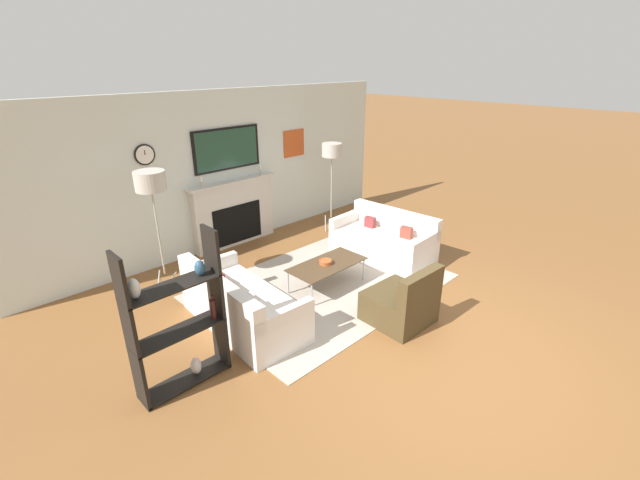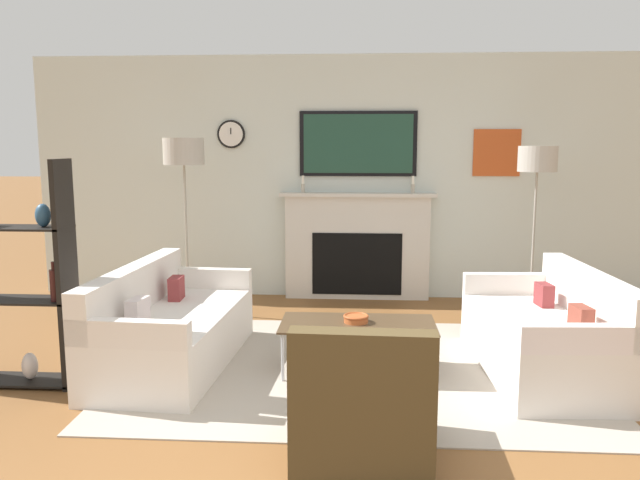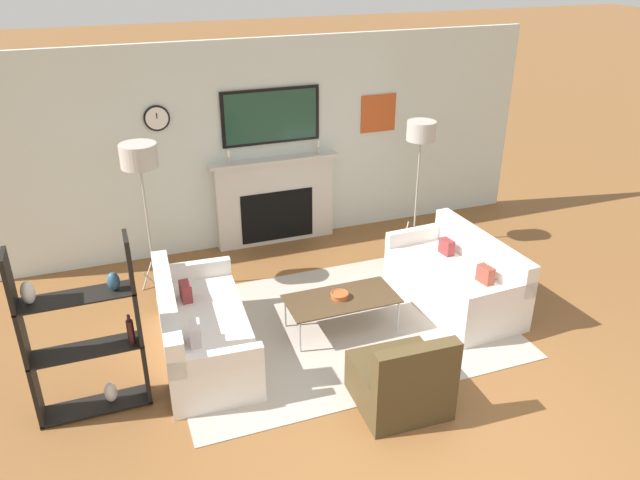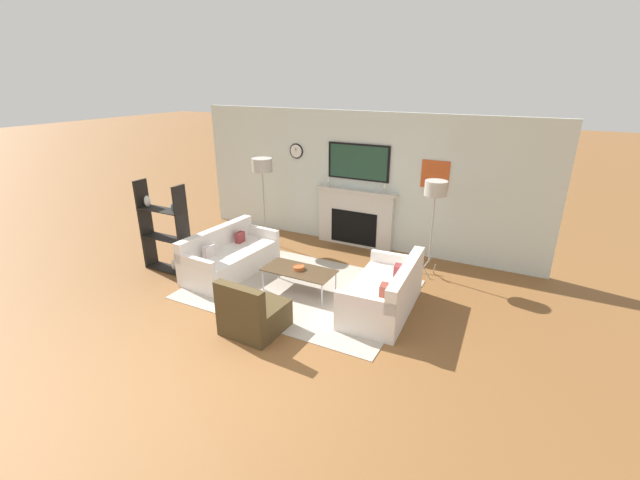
{
  "view_description": "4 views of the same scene",
  "coord_description": "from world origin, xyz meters",
  "px_view_note": "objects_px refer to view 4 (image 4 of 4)",
  "views": [
    {
      "loc": [
        -3.98,
        -1.84,
        3.15
      ],
      "look_at": [
        0.04,
        2.26,
        0.71
      ],
      "focal_mm": 24.0,
      "sensor_mm": 36.0,
      "label": 1
    },
    {
      "loc": [
        0.03,
        -2.49,
        1.73
      ],
      "look_at": [
        -0.28,
        2.28,
        0.99
      ],
      "focal_mm": 35.0,
      "sensor_mm": 36.0,
      "label": 2
    },
    {
      "loc": [
        -2.14,
        -3.07,
        3.78
      ],
      "look_at": [
        -0.07,
        2.49,
        0.9
      ],
      "focal_mm": 35.0,
      "sensor_mm": 36.0,
      "label": 3
    },
    {
      "loc": [
        3.24,
        -3.3,
        3.32
      ],
      "look_at": [
        0.32,
        2.26,
        0.9
      ],
      "focal_mm": 24.0,
      "sensor_mm": 36.0,
      "label": 4
    }
  ],
  "objects_px": {
    "armchair": "(253,314)",
    "couch_right": "(385,294)",
    "decorative_bowl": "(299,267)",
    "floor_lamp_left": "(262,166)",
    "couch_left": "(229,258)",
    "coffee_table": "(299,271)",
    "floor_lamp_right": "(436,190)",
    "shelf_unit": "(165,231)"
  },
  "relations": [
    {
      "from": "couch_right",
      "to": "floor_lamp_left",
      "type": "height_order",
      "value": "floor_lamp_left"
    },
    {
      "from": "shelf_unit",
      "to": "couch_right",
      "type": "bearing_deg",
      "value": 6.59
    },
    {
      "from": "couch_right",
      "to": "floor_lamp_right",
      "type": "bearing_deg",
      "value": 79.84
    },
    {
      "from": "couch_right",
      "to": "floor_lamp_right",
      "type": "distance_m",
      "value": 2.0
    },
    {
      "from": "couch_left",
      "to": "floor_lamp_right",
      "type": "distance_m",
      "value": 3.76
    },
    {
      "from": "couch_left",
      "to": "coffee_table",
      "type": "relative_size",
      "value": 1.57
    },
    {
      "from": "floor_lamp_left",
      "to": "shelf_unit",
      "type": "bearing_deg",
      "value": -110.83
    },
    {
      "from": "armchair",
      "to": "couch_right",
      "type": "bearing_deg",
      "value": 44.39
    },
    {
      "from": "couch_right",
      "to": "coffee_table",
      "type": "height_order",
      "value": "couch_right"
    },
    {
      "from": "couch_left",
      "to": "floor_lamp_right",
      "type": "xyz_separation_m",
      "value": [
        3.19,
        1.52,
        1.28
      ]
    },
    {
      "from": "couch_left",
      "to": "couch_right",
      "type": "xyz_separation_m",
      "value": [
        2.92,
        0.0,
        0.0
      ]
    },
    {
      "from": "couch_right",
      "to": "shelf_unit",
      "type": "xyz_separation_m",
      "value": [
        -3.94,
        -0.46,
        0.49
      ]
    },
    {
      "from": "couch_left",
      "to": "floor_lamp_right",
      "type": "bearing_deg",
      "value": 25.44
    },
    {
      "from": "couch_right",
      "to": "decorative_bowl",
      "type": "bearing_deg",
      "value": -178.25
    },
    {
      "from": "couch_left",
      "to": "coffee_table",
      "type": "bearing_deg",
      "value": -2.45
    },
    {
      "from": "coffee_table",
      "to": "decorative_bowl",
      "type": "height_order",
      "value": "decorative_bowl"
    },
    {
      "from": "shelf_unit",
      "to": "couch_left",
      "type": "bearing_deg",
      "value": 23.99
    },
    {
      "from": "coffee_table",
      "to": "shelf_unit",
      "type": "relative_size",
      "value": 0.72
    },
    {
      "from": "coffee_table",
      "to": "floor_lamp_right",
      "type": "relative_size",
      "value": 0.68
    },
    {
      "from": "couch_left",
      "to": "floor_lamp_right",
      "type": "relative_size",
      "value": 1.07
    },
    {
      "from": "couch_right",
      "to": "floor_lamp_right",
      "type": "relative_size",
      "value": 1.0
    },
    {
      "from": "floor_lamp_right",
      "to": "decorative_bowl",
      "type": "bearing_deg",
      "value": -137.85
    },
    {
      "from": "armchair",
      "to": "decorative_bowl",
      "type": "relative_size",
      "value": 4.13
    },
    {
      "from": "armchair",
      "to": "coffee_table",
      "type": "xyz_separation_m",
      "value": [
        -0.04,
        1.31,
        0.1
      ]
    },
    {
      "from": "decorative_bowl",
      "to": "floor_lamp_left",
      "type": "xyz_separation_m",
      "value": [
        -1.74,
        1.56,
        1.21
      ]
    },
    {
      "from": "armchair",
      "to": "floor_lamp_left",
      "type": "bearing_deg",
      "value": 121.72
    },
    {
      "from": "floor_lamp_left",
      "to": "couch_left",
      "type": "bearing_deg",
      "value": -79.83
    },
    {
      "from": "floor_lamp_right",
      "to": "couch_right",
      "type": "bearing_deg",
      "value": -100.16
    },
    {
      "from": "floor_lamp_left",
      "to": "floor_lamp_right",
      "type": "bearing_deg",
      "value": 0.0
    },
    {
      "from": "armchair",
      "to": "shelf_unit",
      "type": "relative_size",
      "value": 0.49
    },
    {
      "from": "couch_left",
      "to": "decorative_bowl",
      "type": "relative_size",
      "value": 9.45
    },
    {
      "from": "couch_left",
      "to": "armchair",
      "type": "xyz_separation_m",
      "value": [
        1.51,
        -1.37,
        -0.02
      ]
    },
    {
      "from": "couch_left",
      "to": "decorative_bowl",
      "type": "bearing_deg",
      "value": -1.73
    },
    {
      "from": "couch_left",
      "to": "coffee_table",
      "type": "distance_m",
      "value": 1.48
    },
    {
      "from": "couch_left",
      "to": "armchair",
      "type": "height_order",
      "value": "armchair"
    },
    {
      "from": "armchair",
      "to": "floor_lamp_left",
      "type": "distance_m",
      "value": 3.66
    },
    {
      "from": "floor_lamp_right",
      "to": "shelf_unit",
      "type": "xyz_separation_m",
      "value": [
        -4.21,
        -1.97,
        -0.79
      ]
    },
    {
      "from": "couch_left",
      "to": "shelf_unit",
      "type": "distance_m",
      "value": 1.22
    },
    {
      "from": "couch_left",
      "to": "armchair",
      "type": "distance_m",
      "value": 2.05
    },
    {
      "from": "couch_right",
      "to": "floor_lamp_left",
      "type": "relative_size",
      "value": 0.95
    },
    {
      "from": "coffee_table",
      "to": "shelf_unit",
      "type": "xyz_separation_m",
      "value": [
        -2.5,
        -0.39,
        0.4
      ]
    },
    {
      "from": "couch_left",
      "to": "decorative_bowl",
      "type": "height_order",
      "value": "couch_left"
    }
  ]
}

